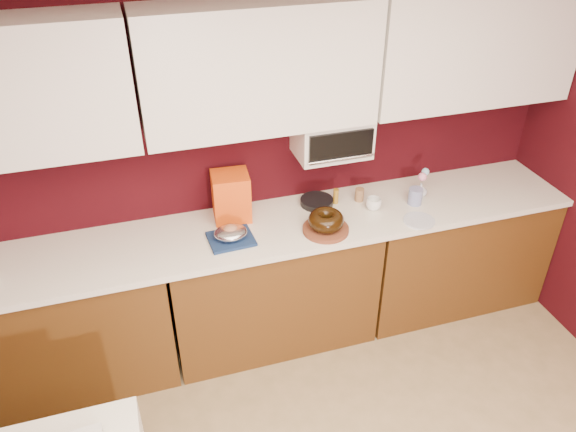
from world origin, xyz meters
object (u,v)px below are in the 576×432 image
(toaster_oven, at_px, (332,136))
(bundt_cake, at_px, (326,220))
(blue_jar, at_px, (415,196))
(pandoro_box, at_px, (231,196))
(foil_ham_nest, at_px, (231,233))
(coffee_mug, at_px, (374,203))
(flower_vase, at_px, (421,189))

(toaster_oven, distance_m, bundt_cake, 0.53)
(toaster_oven, distance_m, blue_jar, 0.70)
(bundt_cake, xyz_separation_m, pandoro_box, (-0.51, 0.32, 0.07))
(bundt_cake, height_order, pandoro_box, pandoro_box)
(bundt_cake, relative_size, pandoro_box, 0.71)
(foil_ham_nest, height_order, coffee_mug, coffee_mug)
(bundt_cake, relative_size, coffee_mug, 2.28)
(bundt_cake, bearing_deg, pandoro_box, 147.65)
(bundt_cake, height_order, coffee_mug, bundt_cake)
(pandoro_box, bearing_deg, foil_ham_nest, -99.38)
(pandoro_box, height_order, flower_vase, pandoro_box)
(bundt_cake, bearing_deg, foil_ham_nest, 172.46)
(flower_vase, bearing_deg, foil_ham_nest, -174.52)
(toaster_oven, height_order, foil_ham_nest, toaster_oven)
(foil_ham_nest, distance_m, blue_jar, 1.24)
(toaster_oven, bearing_deg, pandoro_box, 179.64)
(pandoro_box, height_order, coffee_mug, pandoro_box)
(foil_ham_nest, distance_m, coffee_mug, 0.95)
(bundt_cake, height_order, blue_jar, bundt_cake)
(coffee_mug, height_order, blue_jar, blue_jar)
(flower_vase, bearing_deg, coffee_mug, -170.89)
(foil_ham_nest, height_order, pandoro_box, pandoro_box)
(pandoro_box, bearing_deg, flower_vase, -0.59)
(bundt_cake, distance_m, pandoro_box, 0.61)
(coffee_mug, bearing_deg, flower_vase, 9.11)
(pandoro_box, bearing_deg, blue_jar, -4.48)
(toaster_oven, xyz_separation_m, bundt_cake, (-0.14, -0.32, -0.39))
(toaster_oven, height_order, flower_vase, toaster_oven)
(bundt_cake, distance_m, coffee_mug, 0.41)
(toaster_oven, relative_size, coffee_mug, 4.74)
(pandoro_box, xyz_separation_m, blue_jar, (1.18, -0.19, -0.10))
(pandoro_box, xyz_separation_m, coffee_mug, (0.89, -0.18, -0.11))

